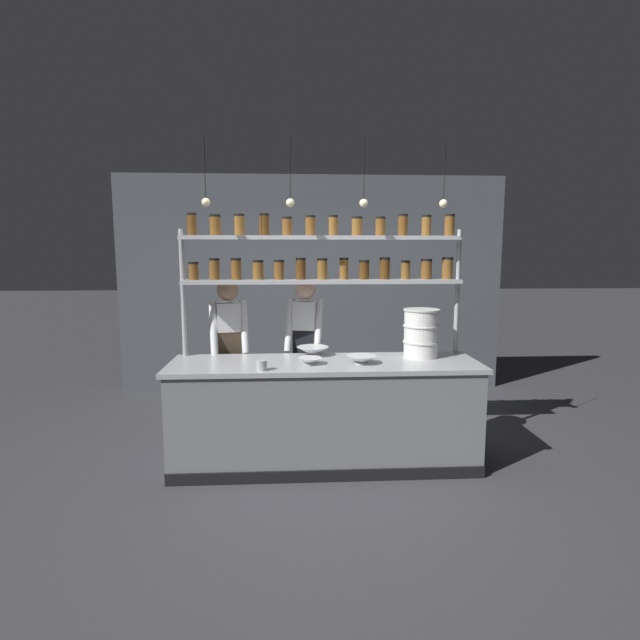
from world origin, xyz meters
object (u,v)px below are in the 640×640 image
(prep_bowl_near_left, at_px, (310,361))
(prep_bowl_center_back, at_px, (313,351))
(chef_left, at_px, (229,351))
(prep_bowl_center_front, at_px, (361,360))
(serving_cup_front, at_px, (262,365))
(spice_shelf_unit, at_px, (323,263))
(chef_center, at_px, (305,349))
(container_stack, at_px, (421,333))

(prep_bowl_near_left, relative_size, prep_bowl_center_back, 0.70)
(chef_left, bearing_deg, prep_bowl_center_front, -39.97)
(prep_bowl_center_front, bearing_deg, serving_cup_front, -166.60)
(prep_bowl_center_back, height_order, serving_cup_front, serving_cup_front)
(spice_shelf_unit, xyz_separation_m, serving_cup_front, (-0.53, -0.61, -0.80))
(spice_shelf_unit, relative_size, chef_left, 1.60)
(chef_center, bearing_deg, serving_cup_front, -98.69)
(prep_bowl_near_left, xyz_separation_m, serving_cup_front, (-0.39, -0.20, 0.01))
(spice_shelf_unit, relative_size, chef_center, 1.59)
(chef_left, distance_m, prep_bowl_center_front, 1.36)
(chef_left, bearing_deg, prep_bowl_near_left, -51.90)
(prep_bowl_near_left, bearing_deg, serving_cup_front, -153.15)
(spice_shelf_unit, bearing_deg, container_stack, -11.28)
(chef_left, distance_m, chef_center, 0.74)
(chef_left, bearing_deg, container_stack, -24.48)
(spice_shelf_unit, xyz_separation_m, prep_bowl_near_left, (-0.13, -0.41, -0.82))
(spice_shelf_unit, height_order, chef_center, spice_shelf_unit)
(chef_center, height_order, prep_bowl_near_left, chef_center)
(chef_center, bearing_deg, prep_bowl_center_front, -42.18)
(prep_bowl_near_left, distance_m, prep_bowl_center_front, 0.44)
(prep_bowl_center_back, bearing_deg, prep_bowl_center_front, -41.86)
(chef_left, bearing_deg, serving_cup_front, -78.30)
(spice_shelf_unit, height_order, container_stack, spice_shelf_unit)
(chef_left, distance_m, container_stack, 1.83)
(container_stack, distance_m, prep_bowl_near_left, 1.06)
(spice_shelf_unit, distance_m, prep_bowl_center_front, 0.96)
(chef_left, height_order, prep_bowl_near_left, chef_left)
(spice_shelf_unit, bearing_deg, prep_bowl_center_front, -53.84)
(chef_center, distance_m, serving_cup_front, 0.96)
(prep_bowl_center_back, bearing_deg, spice_shelf_unit, 31.30)
(spice_shelf_unit, xyz_separation_m, chef_center, (-0.15, 0.27, -0.85))
(chef_left, distance_m, prep_bowl_near_left, 0.99)
(prep_bowl_center_back, bearing_deg, chef_center, 99.91)
(chef_left, height_order, container_stack, chef_left)
(chef_center, relative_size, prep_bowl_near_left, 7.83)
(chef_left, xyz_separation_m, chef_center, (0.74, 0.04, 0.00))
(container_stack, distance_m, prep_bowl_center_front, 0.65)
(chef_center, distance_m, prep_bowl_near_left, 0.69)
(prep_bowl_center_front, bearing_deg, chef_center, 123.62)
(chef_center, bearing_deg, prep_bowl_near_left, -74.08)
(chef_left, height_order, chef_center, chef_center)
(chef_center, relative_size, serving_cup_front, 19.06)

